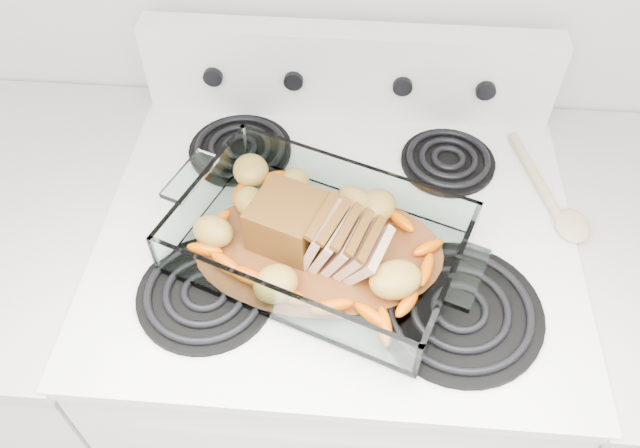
# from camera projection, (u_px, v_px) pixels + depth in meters

# --- Properties ---
(electric_range) EXTENTS (0.78, 0.70, 1.12)m
(electric_range) POSITION_uv_depth(u_px,v_px,m) (333.00, 355.00, 1.39)
(electric_range) COLOR white
(electric_range) RESTS_ON ground
(counter_left) EXTENTS (0.58, 0.68, 0.93)m
(counter_left) POSITION_uv_depth(u_px,v_px,m) (45.00, 337.00, 1.43)
(counter_left) COLOR silver
(counter_left) RESTS_ON ground
(counter_right) EXTENTS (0.58, 0.68, 0.93)m
(counter_right) POSITION_uv_depth(u_px,v_px,m) (636.00, 381.00, 1.36)
(counter_right) COLOR silver
(counter_right) RESTS_ON ground
(baking_dish) EXTENTS (0.42, 0.28, 0.08)m
(baking_dish) POSITION_uv_depth(u_px,v_px,m) (319.00, 245.00, 0.97)
(baking_dish) COLOR silver
(baking_dish) RESTS_ON electric_range
(pork_roast) EXTENTS (0.21, 0.10, 0.08)m
(pork_roast) POSITION_uv_depth(u_px,v_px,m) (305.00, 233.00, 0.95)
(pork_roast) COLOR brown
(pork_roast) RESTS_ON baking_dish
(roast_vegetables) EXTENTS (0.38, 0.21, 0.05)m
(roast_vegetables) POSITION_uv_depth(u_px,v_px,m) (318.00, 222.00, 0.99)
(roast_vegetables) COLOR #E56100
(roast_vegetables) RESTS_ON baking_dish
(wooden_spoon) EXTENTS (0.11, 0.25, 0.02)m
(wooden_spoon) POSITION_uv_depth(u_px,v_px,m) (555.00, 202.00, 1.06)
(wooden_spoon) COLOR beige
(wooden_spoon) RESTS_ON electric_range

